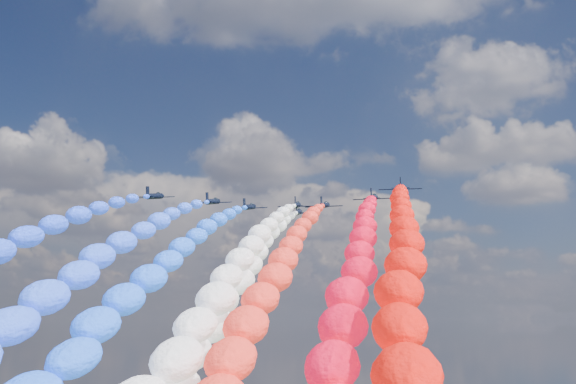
# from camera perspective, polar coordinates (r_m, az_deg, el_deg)

# --- Properties ---
(jet_0) EXTENTS (9.00, 12.26, 4.83)m
(jet_0) POSITION_cam_1_polar(r_m,az_deg,el_deg) (153.18, -11.20, -0.35)
(jet_0) COLOR black
(trail_0) EXTENTS (5.63, 103.32, 43.04)m
(trail_0) POSITION_cam_1_polar(r_m,az_deg,el_deg) (102.60, -22.23, -5.83)
(trail_0) COLOR blue
(jet_1) EXTENTS (9.21, 12.41, 4.83)m
(jet_1) POSITION_cam_1_polar(r_m,az_deg,el_deg) (158.10, -6.38, -0.81)
(jet_1) COLOR black
(trail_1) EXTENTS (5.63, 103.32, 43.04)m
(trail_1) POSITION_cam_1_polar(r_m,az_deg,el_deg) (105.37, -14.62, -6.38)
(trail_1) COLOR blue
(jet_2) EXTENTS (9.53, 12.64, 4.83)m
(jet_2) POSITION_cam_1_polar(r_m,az_deg,el_deg) (165.08, -3.30, -1.27)
(jet_2) COLOR black
(trail_2) EXTENTS (5.63, 103.32, 43.04)m
(trail_2) POSITION_cam_1_polar(r_m,az_deg,el_deg) (111.30, -9.57, -6.79)
(trail_2) COLOR blue
(jet_3) EXTENTS (9.56, 12.66, 4.83)m
(jet_3) POSITION_cam_1_polar(r_m,az_deg,el_deg) (162.22, 0.76, -1.12)
(jet_3) COLOR black
(trail_3) EXTENTS (5.63, 103.32, 43.04)m
(trail_3) POSITION_cam_1_polar(r_m,az_deg,el_deg) (107.36, -3.61, -6.78)
(trail_3) COLOR white
(jet_4) EXTENTS (9.43, 12.57, 4.83)m
(jet_4) POSITION_cam_1_polar(r_m,az_deg,el_deg) (172.83, 0.88, -1.72)
(jet_4) COLOR black
(trail_4) EXTENTS (5.63, 103.32, 43.04)m
(trail_4) POSITION_cam_1_polar(r_m,az_deg,el_deg) (118.04, -3.05, -7.14)
(trail_4) COLOR white
(jet_5) EXTENTS (9.61, 12.70, 4.83)m
(jet_5) POSITION_cam_1_polar(r_m,az_deg,el_deg) (162.52, 3.10, -1.13)
(jet_5) COLOR black
(trail_5) EXTENTS (5.63, 103.32, 43.04)m
(trail_5) POSITION_cam_1_polar(r_m,az_deg,el_deg) (107.23, -0.04, -6.79)
(trail_5) COLOR #F83125
(jet_6) EXTENTS (9.66, 12.73, 4.83)m
(jet_6) POSITION_cam_1_polar(r_m,az_deg,el_deg) (153.33, 7.23, -0.48)
(jet_6) COLOR black
(trail_6) EXTENTS (5.63, 103.32, 43.04)m
(trail_6) POSITION_cam_1_polar(r_m,az_deg,el_deg) (97.49, 6.17, -6.34)
(trail_6) COLOR red
(jet_7) EXTENTS (9.12, 12.35, 4.83)m
(jet_7) POSITION_cam_1_polar(r_m,az_deg,el_deg) (142.73, 9.44, 0.34)
(jet_7) COLOR black
(trail_7) EXTENTS (5.63, 103.32, 43.04)m
(trail_7) POSITION_cam_1_polar(r_m,az_deg,el_deg) (86.69, 9.71, -5.72)
(trail_7) COLOR red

